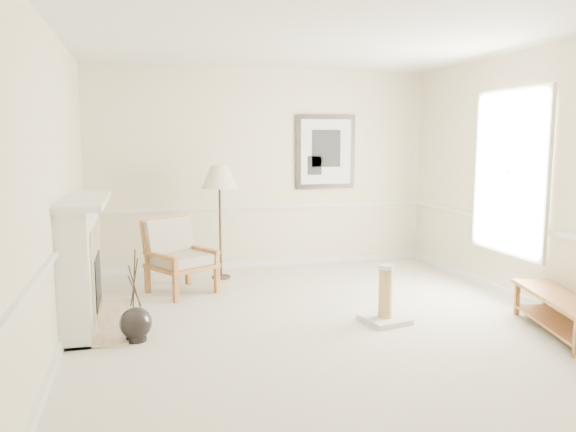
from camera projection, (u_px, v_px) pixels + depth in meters
The scene contains 8 objects.
ground at pixel (321, 324), 5.78m from camera, with size 5.50×5.50×0.00m, color silver.
room at pixel (333, 141), 5.63m from camera, with size 5.04×5.54×2.92m.
fireplace at pixel (82, 263), 5.67m from camera, with size 0.64×1.64×1.31m.
floor_vase at pixel (136, 324), 5.26m from camera, with size 0.30×0.30×0.88m.
armchair at pixel (177, 253), 6.95m from camera, with size 0.96×0.98×0.91m.
floor_lamp at pixel (219, 180), 7.51m from camera, with size 0.55×0.55×1.54m.
bench at pixel (560, 308), 5.44m from camera, with size 0.71×1.40×0.38m.
scratching_post at pixel (385, 304), 5.80m from camera, with size 0.50×0.50×0.61m.
Camera 1 is at (-1.74, -5.31, 1.88)m, focal length 35.00 mm.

